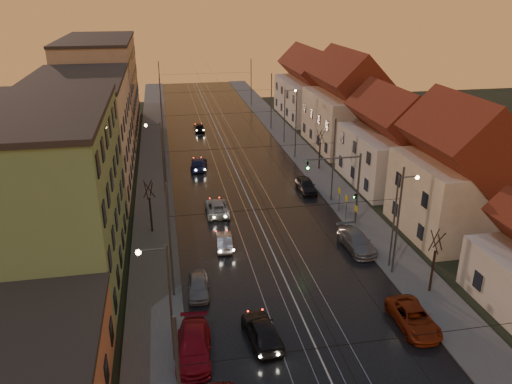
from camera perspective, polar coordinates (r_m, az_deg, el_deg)
ground at (r=32.12m, az=7.70°, el=-18.99°), size 160.00×160.00×0.00m
road at (r=66.72m, az=-2.93°, el=3.75°), size 16.00×120.00×0.04m
sidewalk_left at (r=66.18m, az=-11.55°, el=3.21°), size 4.00×120.00×0.15m
sidewalk_right at (r=68.70m, az=5.38°, el=4.27°), size 4.00×120.00×0.15m
tram_rail_0 at (r=66.47m, az=-4.81°, el=3.66°), size 0.06×120.00×0.03m
tram_rail_1 at (r=66.62m, az=-3.59°, el=3.73°), size 0.06×120.00×0.03m
tram_rail_2 at (r=66.81m, az=-2.28°, el=3.82°), size 0.06×120.00×0.03m
tram_rail_3 at (r=67.03m, az=-1.06°, el=3.89°), size 0.06×120.00×0.03m
apartment_left_1 at (r=40.54m, az=-22.84°, el=-0.68°), size 10.00×18.00×13.00m
apartment_left_2 at (r=59.41m, az=-19.25°, el=6.23°), size 10.00×20.00×12.00m
apartment_left_3 at (r=82.47m, az=-17.24°, el=11.37°), size 10.00×24.00×14.00m
house_right_1 at (r=48.14m, az=21.93°, el=1.60°), size 8.67×10.20×10.80m
house_right_2 at (r=59.11m, az=15.31°, el=5.24°), size 9.18×12.24×9.20m
house_right_3 at (r=72.15m, az=10.31°, el=9.59°), size 9.18×14.28×11.50m
house_right_4 at (r=89.00m, az=6.17°, el=11.65°), size 9.18×16.32×10.00m
catenary_pole_l_1 at (r=35.80m, az=-9.79°, el=-5.70°), size 0.16×0.16×9.00m
catenary_pole_r_1 at (r=39.66m, az=15.89°, el=-3.39°), size 0.16×0.16×9.00m
catenary_pole_l_2 at (r=49.60m, az=-10.30°, el=2.30°), size 0.16×0.16×9.00m
catenary_pole_r_2 at (r=52.45m, az=8.83°, el=3.50°), size 0.16×0.16×9.00m
catenary_pole_l_3 at (r=63.94m, az=-10.59°, el=6.77°), size 0.16×0.16×9.00m
catenary_pole_r_3 at (r=66.18m, az=4.57°, el=7.60°), size 0.16×0.16×9.00m
catenary_pole_l_4 at (r=78.52m, az=-10.77°, el=9.59°), size 0.16×0.16×9.00m
catenary_pole_r_4 at (r=80.36m, az=1.76°, el=10.25°), size 0.16×0.16×9.00m
catenary_pole_l_5 at (r=96.19m, az=-10.92°, el=11.84°), size 0.16×0.16×9.00m
catenary_pole_r_5 at (r=97.70m, az=-0.56°, el=12.38°), size 0.16×0.16×9.00m
street_lamp_0 at (r=29.56m, az=-10.43°, el=-11.36°), size 1.75×0.32×8.00m
street_lamp_1 at (r=40.53m, az=15.98°, el=-2.24°), size 1.75×0.32×8.00m
street_lamp_2 at (r=55.18m, az=-10.99°, el=4.71°), size 1.75×0.32×8.00m
street_lamp_3 at (r=72.79m, az=3.53°, el=9.27°), size 1.75×0.32×8.00m
traffic_light_mast at (r=46.93m, az=10.51°, el=1.26°), size 5.30×0.32×7.20m
bare_tree_0 at (r=46.64m, az=-11.99°, el=-1.80°), size 1.09×1.09×5.11m
bare_tree_1 at (r=38.98m, az=19.62°, el=-7.68°), size 1.09×1.09×5.11m
bare_tree_2 at (r=62.63m, az=7.31°, el=4.73°), size 1.09×1.09×5.11m
driving_car_0 at (r=33.10m, az=0.67°, el=-15.55°), size 2.33×4.79×1.57m
driving_car_1 at (r=43.87m, az=-3.66°, el=-5.63°), size 1.56×3.84×1.24m
driving_car_2 at (r=50.40m, az=-4.48°, el=-1.77°), size 2.21×4.77×1.32m
driving_car_3 at (r=63.30m, az=-6.56°, el=3.24°), size 2.54×4.95×1.38m
driving_car_4 at (r=80.71m, az=-6.50°, el=7.36°), size 1.57×3.84×1.30m
parked_left_2 at (r=32.20m, az=-7.12°, el=-17.08°), size 2.55×5.33×1.50m
parked_left_3 at (r=37.85m, az=-6.63°, el=-10.58°), size 1.75×3.96×1.32m
parked_right_0 at (r=35.89m, az=17.56°, el=-13.58°), size 2.38×4.98×1.37m
parked_right_1 at (r=44.37m, az=11.43°, el=-5.54°), size 2.37×5.26×1.50m
parked_right_2 at (r=55.99m, az=5.75°, el=0.78°), size 1.80×4.38×1.49m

